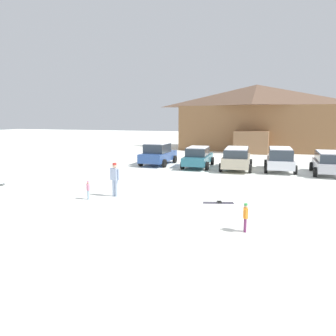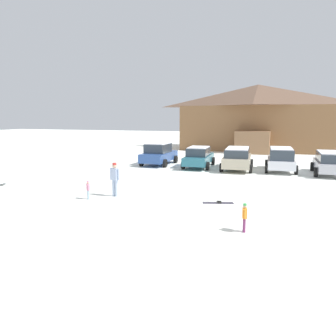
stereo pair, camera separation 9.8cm
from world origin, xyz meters
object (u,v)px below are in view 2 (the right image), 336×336
at_px(parked_blue_hatchback, 159,154).
at_px(parked_silver_wagon, 330,162).
at_px(parked_teal_hatchback, 199,157).
at_px(skier_child_in_orange_jacket, 245,216).
at_px(skier_child_in_pink_snowsuit, 88,189).
at_px(parked_beige_suv, 237,158).
at_px(parked_white_suv, 281,159).
at_px(skier_adult_in_blue_parka, 115,177).
at_px(ski_lodge, 257,117).
at_px(pair_of_skis, 218,203).

bearing_deg(parked_blue_hatchback, parked_silver_wagon, -2.70).
relative_size(parked_teal_hatchback, skier_child_in_orange_jacket, 4.89).
height_order(parked_blue_hatchback, skier_child_in_pink_snowsuit, parked_blue_hatchback).
relative_size(parked_beige_suv, parked_white_suv, 1.13).
distance_m(parked_silver_wagon, skier_adult_in_blue_parka, 14.97).
distance_m(parked_teal_hatchback, skier_child_in_pink_snowsuit, 12.01).
bearing_deg(parked_teal_hatchback, ski_lodge, 79.91).
distance_m(parked_silver_wagon, skier_child_in_pink_snowsuit, 16.31).
bearing_deg(skier_child_in_pink_snowsuit, parked_blue_hatchback, 95.11).
bearing_deg(pair_of_skis, ski_lodge, 91.35).
height_order(parked_blue_hatchback, pair_of_skis, parked_blue_hatchback).
relative_size(ski_lodge, skier_child_in_orange_jacket, 17.81).
relative_size(parked_blue_hatchback, skier_adult_in_blue_parka, 2.62).
xyz_separation_m(parked_beige_suv, skier_adult_in_blue_parka, (-4.49, -10.57, 0.05)).
xyz_separation_m(parked_teal_hatchback, pair_of_skis, (3.59, -10.39, -0.79)).
xyz_separation_m(ski_lodge, skier_child_in_pink_snowsuit, (-5.34, -28.41, -3.43)).
xyz_separation_m(parked_beige_suv, skier_child_in_orange_jacket, (2.12, -13.63, -0.33)).
height_order(skier_adult_in_blue_parka, pair_of_skis, skier_adult_in_blue_parka).
relative_size(parked_teal_hatchback, parked_beige_suv, 1.01).
xyz_separation_m(parked_blue_hatchback, skier_child_in_orange_jacket, (8.60, -14.10, -0.33)).
bearing_deg(pair_of_skis, parked_white_suv, 76.63).
bearing_deg(parked_silver_wagon, parked_white_suv, 171.79).
bearing_deg(skier_adult_in_blue_parka, pair_of_skis, 4.57).
height_order(parked_white_suv, pair_of_skis, parked_white_suv).
relative_size(ski_lodge, pair_of_skis, 12.48).
distance_m(ski_lodge, skier_child_in_orange_jacket, 30.77).
bearing_deg(parked_white_suv, parked_beige_suv, -173.93).
height_order(parked_blue_hatchback, parked_white_suv, parked_blue_hatchback).
xyz_separation_m(parked_blue_hatchback, skier_adult_in_blue_parka, (1.98, -11.04, 0.05)).
relative_size(parked_beige_suv, skier_adult_in_blue_parka, 2.88).
distance_m(parked_blue_hatchback, skier_child_in_orange_jacket, 16.52).
bearing_deg(parked_silver_wagon, parked_blue_hatchback, 177.30).
height_order(ski_lodge, parked_silver_wagon, ski_lodge).
xyz_separation_m(parked_teal_hatchback, skier_child_in_pink_snowsuit, (-2.38, -11.77, -0.31)).
bearing_deg(skier_child_in_pink_snowsuit, parked_beige_suv, 64.90).
relative_size(parked_white_suv, skier_child_in_pink_snowsuit, 4.78).
height_order(parked_white_suv, parked_silver_wagon, parked_white_suv).
relative_size(parked_blue_hatchback, skier_child_in_orange_jacket, 4.42).
bearing_deg(parked_silver_wagon, skier_child_in_orange_jacket, -106.98).
bearing_deg(skier_child_in_pink_snowsuit, parked_teal_hatchback, 78.57).
xyz_separation_m(parked_beige_suv, parked_white_suv, (3.06, 0.33, 0.02)).
relative_size(parked_teal_hatchback, skier_child_in_pink_snowsuit, 5.42).
bearing_deg(ski_lodge, parked_white_suv, -79.29).
distance_m(parked_blue_hatchback, parked_beige_suv, 6.49).
distance_m(ski_lodge, parked_blue_hatchback, 17.87).
bearing_deg(parked_white_suv, parked_teal_hatchback, -179.10).
bearing_deg(skier_child_in_pink_snowsuit, pair_of_skis, 12.96).
xyz_separation_m(parked_teal_hatchback, skier_child_in_orange_jacket, (5.15, -13.86, -0.25)).
xyz_separation_m(parked_teal_hatchback, parked_beige_suv, (3.03, -0.23, 0.08)).
xyz_separation_m(parked_blue_hatchback, skier_child_in_pink_snowsuit, (1.07, -12.01, -0.39)).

